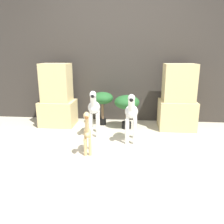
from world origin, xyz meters
TOP-DOWN VIEW (x-y plane):
  - ground_plane at (0.00, 0.00)m, footprint 14.00×14.00m
  - wall_back at (0.00, 1.63)m, footprint 6.40×0.08m
  - rock_pillar_left at (-1.04, 1.19)m, footprint 0.59×0.49m
  - rock_pillar_right at (1.04, 1.19)m, footprint 0.59×0.49m
  - zebra_right at (0.27, 0.51)m, footprint 0.19×0.47m
  - zebra_left at (-0.30, 0.71)m, footprint 0.22×0.48m
  - giraffe_figurine at (-0.27, 0.05)m, footprint 0.16×0.41m
  - potted_palm_front at (0.19, 1.10)m, footprint 0.42×0.42m
  - potted_palm_back at (-0.25, 1.27)m, footprint 0.38×0.38m

SIDE VIEW (x-z plane):
  - ground_plane at x=0.00m, z-range 0.00..0.00m
  - giraffe_figurine at x=-0.27m, z-range 0.00..0.60m
  - zebra_right at x=0.27m, z-range 0.05..0.79m
  - zebra_left at x=-0.30m, z-range 0.05..0.79m
  - potted_palm_front at x=0.19m, z-range 0.14..0.72m
  - potted_palm_back at x=-0.25m, z-range 0.17..0.76m
  - rock_pillar_left at x=-1.04m, z-range -0.06..1.03m
  - rock_pillar_right at x=1.04m, z-range -0.05..1.04m
  - wall_back at x=0.00m, z-range 0.00..2.20m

